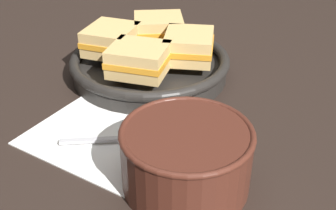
% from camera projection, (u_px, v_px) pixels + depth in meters
% --- Properties ---
extents(ground_plane, '(4.00, 4.00, 0.00)m').
position_uv_depth(ground_plane, '(149.00, 147.00, 0.59)').
color(ground_plane, black).
extents(napkin, '(0.26, 0.23, 0.00)m').
position_uv_depth(napkin, '(119.00, 133.00, 0.61)').
color(napkin, white).
rests_on(napkin, ground_plane).
extents(soup_bowl, '(0.16, 0.16, 0.08)m').
position_uv_depth(soup_bowl, '(186.00, 154.00, 0.50)').
color(soup_bowl, '#4C2319').
rests_on(soup_bowl, ground_plane).
extents(spoon, '(0.15, 0.10, 0.01)m').
position_uv_depth(spoon, '(144.00, 138.00, 0.59)').
color(spoon, '#B7B7BC').
rests_on(spoon, napkin).
extents(skillet, '(0.29, 0.40, 0.04)m').
position_uv_depth(skillet, '(150.00, 65.00, 0.76)').
color(skillet, black).
rests_on(skillet, ground_plane).
extents(sandwich_near_left, '(0.12, 0.12, 0.05)m').
position_uv_depth(sandwich_near_left, '(158.00, 28.00, 0.80)').
color(sandwich_near_left, '#DBB26B').
rests_on(sandwich_near_left, skillet).
extents(sandwich_near_right, '(0.09, 0.10, 0.05)m').
position_uv_depth(sandwich_near_right, '(111.00, 39.00, 0.75)').
color(sandwich_near_right, '#DBB26B').
rests_on(sandwich_near_right, skillet).
extents(sandwich_far_left, '(0.10, 0.10, 0.05)m').
position_uv_depth(sandwich_far_left, '(139.00, 59.00, 0.68)').
color(sandwich_far_left, '#DBB26B').
rests_on(sandwich_far_left, skillet).
extents(sandwich_far_right, '(0.11, 0.11, 0.05)m').
position_uv_depth(sandwich_far_right, '(189.00, 46.00, 0.73)').
color(sandwich_far_right, '#DBB26B').
rests_on(sandwich_far_right, skillet).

